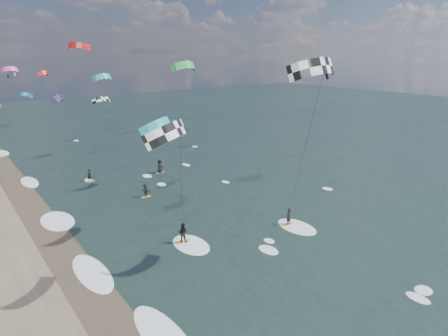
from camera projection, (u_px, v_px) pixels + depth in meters
ground at (356, 320)px, 22.94m from camera, size 260.00×260.00×0.00m
wet_sand_strip at (105, 313)px, 23.51m from camera, size 3.00×240.00×0.00m
kitesurfer_near_a at (317, 109)px, 26.50m from camera, size 7.62×8.31×15.85m
kitesurfer_near_b at (183, 171)px, 25.30m from camera, size 7.14×9.03×12.54m
far_kitesurfers at (142, 176)px, 46.64m from camera, size 9.88×9.95×1.84m
bg_kite_field at (73, 80)px, 58.16m from camera, size 15.73×79.22×10.93m
shoreline_surf at (97, 273)px, 27.80m from camera, size 2.40×79.40×0.11m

